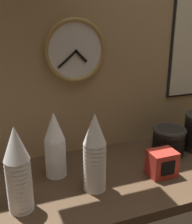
# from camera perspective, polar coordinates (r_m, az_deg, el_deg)

# --- Properties ---
(ground_plane) EXTENTS (1.60, 0.56, 0.04)m
(ground_plane) POSITION_cam_1_polar(r_m,az_deg,el_deg) (1.23, 4.25, -12.78)
(ground_plane) COLOR #4C3826
(wall_tiled_back) EXTENTS (1.60, 0.03, 1.05)m
(wall_tiled_back) POSITION_cam_1_polar(r_m,az_deg,el_deg) (1.29, -0.19, 14.54)
(wall_tiled_back) COLOR tan
(wall_tiled_back) RESTS_ON ground_plane
(cup_stack_center_left) EXTENTS (0.09, 0.09, 0.27)m
(cup_stack_center_left) POSITION_cam_1_polar(r_m,az_deg,el_deg) (1.14, -8.35, -6.58)
(cup_stack_center_left) COLOR white
(cup_stack_center_left) RESTS_ON ground_plane
(cup_stack_center) EXTENTS (0.09, 0.09, 0.31)m
(cup_stack_center) POSITION_cam_1_polar(r_m,az_deg,el_deg) (1.04, -0.27, -8.23)
(cup_stack_center) COLOR white
(cup_stack_center) RESTS_ON ground_plane
(cup_stack_left) EXTENTS (0.09, 0.09, 0.31)m
(cup_stack_left) POSITION_cam_1_polar(r_m,az_deg,el_deg) (0.97, -15.60, -11.20)
(cup_stack_left) COLOR white
(cup_stack_left) RESTS_ON ground_plane
(bowl_stack_right) EXTENTS (0.16, 0.16, 0.13)m
(bowl_stack_right) POSITION_cam_1_polar(r_m,az_deg,el_deg) (1.38, 14.57, -5.55)
(bowl_stack_right) COLOR black
(bowl_stack_right) RESTS_ON ground_plane
(wall_clock) EXTENTS (0.28, 0.03, 0.28)m
(wall_clock) POSITION_cam_1_polar(r_m,az_deg,el_deg) (1.24, -4.21, 12.27)
(wall_clock) COLOR white
(napkin_dispenser) EXTENTS (0.11, 0.09, 0.11)m
(napkin_dispenser) POSITION_cam_1_polar(r_m,az_deg,el_deg) (1.20, 13.24, -10.09)
(napkin_dispenser) COLOR red
(napkin_dispenser) RESTS_ON ground_plane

